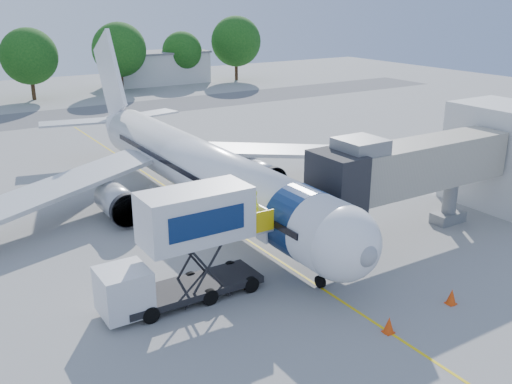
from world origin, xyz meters
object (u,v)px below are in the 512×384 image
ground_tug (476,351)px  aircraft (197,167)px  jet_bridge (403,169)px  catering_hiloader (184,247)px

ground_tug → aircraft: bearing=112.0°
jet_bridge → catering_hiloader: (-14.26, -0.00, -1.58)m
aircraft → ground_tug: size_ratio=8.83×
aircraft → ground_tug: bearing=-87.5°
jet_bridge → aircraft: bearing=125.7°
aircraft → catering_hiloader: size_ratio=4.44×
jet_bridge → catering_hiloader: jet_bridge is taller
aircraft → catering_hiloader: aircraft is taller
catering_hiloader → ground_tug: bearing=-56.7°
aircraft → jet_bridge: bearing=-54.3°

